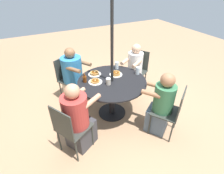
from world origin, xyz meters
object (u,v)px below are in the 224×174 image
object	(u,v)px
patio_table	(112,88)
syrup_bottle	(85,79)
diner_north	(78,120)
drinking_glass_a	(117,65)
patio_chair_east	(172,110)
diner_west	(74,78)
drinking_glass_b	(138,71)
pancake_plate_a	(116,74)
pancake_plate_c	(95,74)
coffee_cup	(108,81)
patio_chair_north	(69,127)
diner_east	(161,106)
pancake_plate_b	(95,81)
diner_south	(134,71)
patio_chair_west	(68,76)
patio_chair_south	(138,68)

from	to	relation	value
patio_table	syrup_bottle	bearing A→B (deg)	67.32
diner_north	drinking_glass_a	distance (m)	1.35
patio_chair_east	diner_west	bearing A→B (deg)	89.20
diner_west	drinking_glass_b	distance (m)	1.28
pancake_plate_a	pancake_plate_c	size ratio (longest dim) A/B	1.00
diner_north	coffee_cup	bearing A→B (deg)	89.04
pancake_plate_a	patio_chair_east	bearing A→B (deg)	-156.81
patio_chair_north	pancake_plate_a	world-z (taller)	patio_chair_north
diner_east	drinking_glass_a	bearing A→B (deg)	66.77
diner_west	pancake_plate_b	size ratio (longest dim) A/B	4.89
patio_table	coffee_cup	distance (m)	0.24
diner_south	diner_east	bearing A→B (deg)	136.87
pancake_plate_c	pancake_plate_a	bearing A→B (deg)	-118.51
drinking_glass_b	pancake_plate_c	bearing A→B (deg)	65.06
coffee_cup	drinking_glass_a	world-z (taller)	drinking_glass_a
pancake_plate_b	diner_east	bearing A→B (deg)	-136.60
diner_west	drinking_glass_a	bearing A→B (deg)	120.65
diner_north	pancake_plate_c	bearing A→B (deg)	113.40
pancake_plate_c	drinking_glass_a	world-z (taller)	drinking_glass_a
syrup_bottle	drinking_glass_b	bearing A→B (deg)	-100.29
patio_chair_north	patio_chair_east	world-z (taller)	same
patio_table	diner_north	bearing A→B (deg)	119.50
patio_chair_north	pancake_plate_c	xyz separation A→B (m)	(0.86, -0.73, 0.24)
syrup_bottle	drinking_glass_a	xyz separation A→B (m)	(0.18, -0.72, 0.01)
patio_chair_west	diner_north	bearing A→B (deg)	48.82
diner_north	patio_table	bearing A→B (deg)	90.00
patio_table	diner_west	xyz separation A→B (m)	(0.74, 0.48, -0.07)
diner_north	diner_south	xyz separation A→B (m)	(0.89, -1.53, -0.00)
diner_south	drinking_glass_b	size ratio (longest dim) A/B	8.02
patio_chair_north	drinking_glass_b	bearing A→B (deg)	80.45
patio_table	patio_chair_west	distance (m)	1.06
diner_west	pancake_plate_a	xyz separation A→B (m)	(-0.59, -0.63, 0.23)
patio_chair_north	diner_west	size ratio (longest dim) A/B	0.78
pancake_plate_b	coffee_cup	world-z (taller)	coffee_cup
patio_table	drinking_glass_b	bearing A→B (deg)	-89.41
diner_north	pancake_plate_c	world-z (taller)	diner_north
coffee_cup	pancake_plate_a	bearing A→B (deg)	-49.02
pancake_plate_a	pancake_plate_c	xyz separation A→B (m)	(0.19, 0.34, -0.00)
diner_west	pancake_plate_b	xyz separation A→B (m)	(-0.66, -0.20, 0.23)
pancake_plate_c	syrup_bottle	bearing A→B (deg)	122.93
patio_chair_north	patio_chair_south	distance (m)	2.11
patio_chair_north	pancake_plate_c	world-z (taller)	patio_chair_north
diner_west	coffee_cup	bearing A→B (deg)	81.95
coffee_cup	drinking_glass_b	distance (m)	0.64
patio_table	patio_chair_north	world-z (taller)	patio_chair_north
diner_north	diner_south	bearing A→B (deg)	90.57
patio_chair_south	drinking_glass_b	xyz separation A→B (m)	(-0.53, 0.38, 0.28)
syrup_bottle	drinking_glass_a	world-z (taller)	syrup_bottle
drinking_glass_b	coffee_cup	bearing A→B (deg)	97.06
pancake_plate_c	coffee_cup	world-z (taller)	coffee_cup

